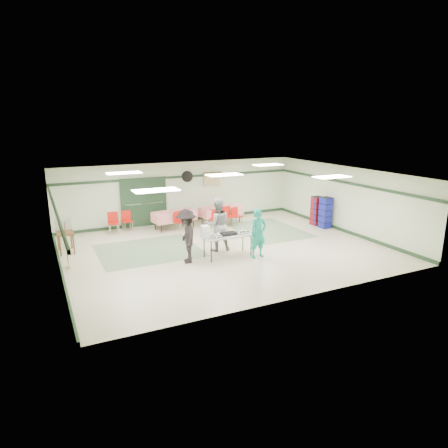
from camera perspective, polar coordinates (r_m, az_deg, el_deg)
name	(u,v)px	position (r m, az deg, el deg)	size (l,w,h in m)	color
floor	(224,249)	(14.40, 0.04, -3.59)	(11.00, 11.00, 0.00)	beige
ceiling	(224,174)	(13.79, 0.04, 7.12)	(11.00, 11.00, 0.00)	silver
wall_back	(181,192)	(18.11, -6.17, 4.54)	(11.00, 11.00, 0.00)	beige
wall_front	(301,249)	(10.31, 10.97, -3.46)	(11.00, 11.00, 0.00)	beige
wall_left	(56,231)	(12.73, -22.88, -0.90)	(9.00, 9.00, 0.00)	beige
wall_right	(345,199)	(17.10, 16.91, 3.38)	(9.00, 9.00, 0.00)	beige
trim_back	(181,177)	(17.98, -6.20, 6.72)	(11.00, 0.06, 0.10)	#1E3722
baseboard_back	(182,220)	(18.36, -6.03, 0.56)	(11.00, 0.06, 0.12)	#1E3722
trim_left	(55,207)	(12.57, -23.06, 2.19)	(9.00, 0.06, 0.10)	#1E3722
baseboard_left	(62,272)	(13.11, -22.19, -6.32)	(9.00, 0.06, 0.12)	#1E3722
trim_right	(346,182)	(16.97, 17.01, 5.69)	(9.00, 0.06, 0.10)	#1E3722
baseboard_right	(342,230)	(17.37, 16.52, -0.80)	(9.00, 0.06, 0.12)	#1E3722
green_patch_a	(149,250)	(14.48, -10.68, -3.74)	(3.50, 3.00, 0.01)	gray
green_patch_b	(268,230)	(16.96, 6.37, -0.84)	(2.50, 3.50, 0.01)	gray
double_door_left	(133,203)	(17.52, -12.87, 2.90)	(0.90, 0.06, 2.10)	gray
double_door_right	(155,201)	(17.74, -9.88, 3.20)	(0.90, 0.06, 2.10)	gray
door_frame	(144,202)	(17.60, -11.37, 3.04)	(2.00, 0.03, 2.15)	#1E3722
wall_fan	(187,176)	(18.05, -5.26, 6.77)	(0.50, 0.50, 0.10)	black
scroll_banner	(212,179)	(18.53, -1.75, 6.41)	(0.80, 0.02, 0.60)	tan
serving_table	(228,236)	(13.41, 0.54, -1.78)	(1.75, 0.74, 0.76)	#BBBCB6
sheet_tray_right	(244,233)	(13.66, 2.86, -1.24)	(0.54, 0.41, 0.02)	silver
sheet_tray_mid	(225,234)	(13.53, 0.14, -1.38)	(0.57, 0.43, 0.02)	silver
sheet_tray_left	(215,237)	(13.11, -1.34, -1.91)	(0.59, 0.44, 0.02)	silver
baking_pan	(229,234)	(13.43, 0.69, -1.38)	(0.51, 0.32, 0.08)	black
foam_box_stack	(205,232)	(13.11, -2.73, -1.08)	(0.25, 0.23, 0.40)	white
volunteer_teal	(258,233)	(13.37, 4.92, -1.33)	(0.61, 0.40, 1.67)	#169887
volunteer_grey	(217,225)	(14.02, -0.94, -0.09)	(0.91, 0.71, 1.88)	gray
volunteer_dark	(187,236)	(12.90, -5.36, -1.75)	(1.14, 0.65, 1.76)	black
dining_table_a	(221,211)	(17.85, -0.43, 1.92)	(1.98, 1.03, 0.77)	red
dining_table_b	(174,216)	(17.06, -7.13, 1.19)	(1.90, 1.04, 0.77)	red
chair_a	(227,214)	(17.38, 0.46, 1.42)	(0.44, 0.44, 0.86)	red
chair_b	(213,217)	(17.10, -1.56, 1.03)	(0.46, 0.46, 0.79)	red
chair_c	(236,214)	(17.56, 1.69, 1.41)	(0.45, 0.45, 0.79)	red
chair_d	(179,220)	(16.54, -6.46, 0.63)	(0.53, 0.53, 0.86)	red
chair_loose_a	(127,219)	(17.04, -13.71, 0.73)	(0.43, 0.43, 0.86)	red
chair_loose_b	(113,221)	(16.75, -15.52, 0.46)	(0.44, 0.44, 0.90)	red
crate_stack_blue_a	(316,211)	(18.03, 13.04, 1.83)	(0.38, 0.38, 1.24)	navy
crate_stack_red	(317,211)	(18.00, 13.10, 1.85)	(0.39, 0.39, 1.27)	maroon
crate_stack_blue_b	(325,213)	(17.55, 14.29, 1.58)	(0.41, 0.41, 1.34)	navy
printer_table	(65,235)	(14.94, -21.76, -1.45)	(0.56, 0.86, 0.74)	brown
office_printer	(63,223)	(15.33, -22.01, 0.15)	(0.52, 0.45, 0.41)	#ADADA9
broom	(66,244)	(13.33, -21.60, -2.69)	(0.03, 0.03, 1.49)	brown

